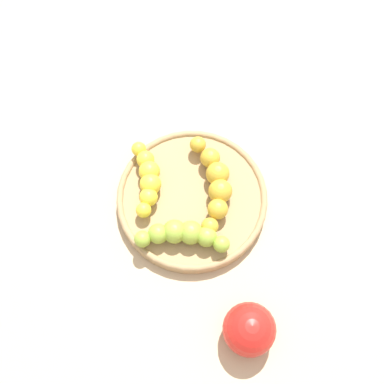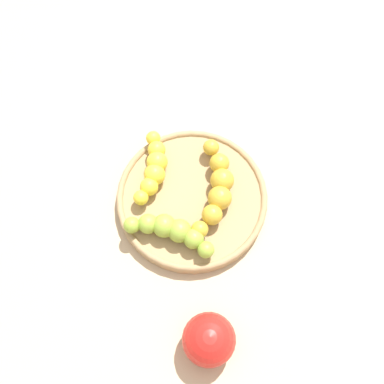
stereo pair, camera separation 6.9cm
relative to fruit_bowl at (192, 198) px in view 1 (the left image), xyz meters
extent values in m
plane|color=tan|center=(0.00, 0.00, -0.01)|extent=(2.40, 2.40, 0.00)
cylinder|color=#A08259|center=(0.00, 0.00, 0.00)|extent=(0.23, 0.23, 0.02)
torus|color=#A08259|center=(0.00, 0.00, 0.01)|extent=(0.23, 0.23, 0.01)
sphere|color=gold|center=(-0.05, -0.03, 0.03)|extent=(0.03, 0.03, 0.03)
sphere|color=gold|center=(-0.02, -0.04, 0.03)|extent=(0.03, 0.03, 0.03)
sphere|color=gold|center=(0.01, -0.04, 0.03)|extent=(0.04, 0.04, 0.04)
sphere|color=gold|center=(0.03, -0.04, 0.03)|extent=(0.04, 0.04, 0.04)
sphere|color=gold|center=(0.06, -0.02, 0.03)|extent=(0.03, 0.03, 0.03)
sphere|color=gold|center=(0.08, 0.00, 0.03)|extent=(0.03, 0.03, 0.03)
sphere|color=yellow|center=(-0.04, 0.07, 0.02)|extent=(0.02, 0.02, 0.02)
sphere|color=yellow|center=(-0.01, 0.06, 0.02)|extent=(0.03, 0.03, 0.03)
sphere|color=yellow|center=(0.01, 0.06, 0.02)|extent=(0.03, 0.03, 0.03)
sphere|color=yellow|center=(0.03, 0.07, 0.02)|extent=(0.03, 0.03, 0.03)
sphere|color=yellow|center=(0.05, 0.08, 0.02)|extent=(0.03, 0.03, 0.03)
sphere|color=yellow|center=(0.06, 0.09, 0.02)|extent=(0.02, 0.02, 0.02)
sphere|color=#8CAD38|center=(-0.07, -0.05, 0.02)|extent=(0.02, 0.02, 0.02)
sphere|color=#8CAD38|center=(-0.07, -0.03, 0.02)|extent=(0.03, 0.03, 0.03)
sphere|color=#8CAD38|center=(-0.06, -0.01, 0.02)|extent=(0.03, 0.03, 0.03)
sphere|color=#8CAD38|center=(-0.06, 0.02, 0.02)|extent=(0.03, 0.03, 0.03)
sphere|color=#8CAD38|center=(-0.07, 0.04, 0.02)|extent=(0.03, 0.03, 0.03)
sphere|color=#8CAD38|center=(-0.08, 0.06, 0.02)|extent=(0.02, 0.02, 0.02)
sphere|color=red|center=(-0.19, -0.10, 0.02)|extent=(0.07, 0.07, 0.07)
camera|label=1|loc=(-0.26, -0.03, 0.67)|focal=43.58mm
camera|label=2|loc=(-0.24, -0.10, 0.67)|focal=43.58mm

